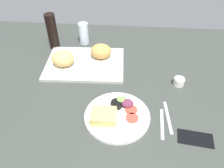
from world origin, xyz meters
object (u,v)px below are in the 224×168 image
(bread_plate_far, at_px, (102,54))
(plate_with_salad, at_px, (116,114))
(fork, at_px, (162,123))
(knife, at_px, (168,117))
(espresso_cup, at_px, (179,82))
(drinking_glass, at_px, (84,33))
(serving_tray, at_px, (85,64))
(cell_phone, at_px, (195,138))
(soda_bottle, at_px, (52,32))
(bread_plate_near, at_px, (64,61))

(bread_plate_far, relative_size, plate_with_salad, 0.72)
(fork, height_order, knife, same)
(bread_plate_far, relative_size, espresso_cup, 3.78)
(drinking_glass, xyz_separation_m, knife, (0.49, -0.61, -0.07))
(serving_tray, relative_size, fork, 2.65)
(serving_tray, relative_size, plate_with_salad, 1.52)
(fork, height_order, cell_phone, cell_phone)
(plate_with_salad, relative_size, cell_phone, 2.05)
(bread_plate_far, height_order, knife, bread_plate_far)
(bread_plate_far, distance_m, soda_bottle, 0.36)
(serving_tray, height_order, espresso_cup, espresso_cup)
(bread_plate_far, bearing_deg, bread_plate_near, -154.40)
(bread_plate_far, bearing_deg, espresso_cup, -22.54)
(knife, distance_m, cell_phone, 0.15)
(bread_plate_near, distance_m, knife, 0.64)
(plate_with_salad, xyz_separation_m, fork, (0.21, -0.02, -0.01))
(knife, bearing_deg, bread_plate_far, 36.80)
(drinking_glass, height_order, fork, drinking_glass)
(drinking_glass, bearing_deg, bread_plate_far, -54.81)
(serving_tray, xyz_separation_m, soda_bottle, (-0.23, 0.18, 0.10))
(soda_bottle, xyz_separation_m, espresso_cup, (0.75, -0.31, -0.09))
(fork, bearing_deg, drinking_glass, 38.74)
(espresso_cup, height_order, cell_phone, espresso_cup)
(knife, bearing_deg, plate_with_salad, 90.12)
(plate_with_salad, relative_size, espresso_cup, 5.28)
(espresso_cup, relative_size, fork, 0.33)
(soda_bottle, relative_size, knife, 1.19)
(knife, bearing_deg, fork, 139.41)
(bread_plate_near, distance_m, fork, 0.63)
(bread_plate_near, bearing_deg, serving_tray, 25.58)
(bread_plate_far, relative_size, fork, 1.25)
(serving_tray, bearing_deg, knife, -39.33)
(serving_tray, xyz_separation_m, bread_plate_far, (0.09, 0.05, 0.05))
(serving_tray, relative_size, knife, 2.37)
(bread_plate_near, relative_size, espresso_cup, 3.48)
(fork, distance_m, knife, 0.05)
(serving_tray, distance_m, plate_with_salad, 0.43)
(soda_bottle, bearing_deg, knife, -38.71)
(bread_plate_near, height_order, soda_bottle, soda_bottle)
(fork, xyz_separation_m, cell_phone, (0.13, -0.07, 0.00))
(cell_phone, bearing_deg, bread_plate_near, 154.01)
(serving_tray, relative_size, cell_phone, 3.13)
(bread_plate_far, height_order, cell_phone, bread_plate_far)
(serving_tray, distance_m, bread_plate_far, 0.11)
(plate_with_salad, bearing_deg, bread_plate_near, 133.73)
(fork, distance_m, cell_phone, 0.15)
(serving_tray, bearing_deg, bread_plate_far, 25.62)
(bread_plate_far, xyz_separation_m, plate_with_salad, (0.11, -0.43, -0.04))
(drinking_glass, distance_m, cell_phone, 0.94)
(bread_plate_near, distance_m, espresso_cup, 0.64)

